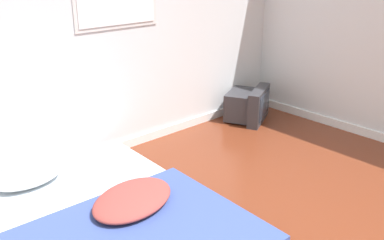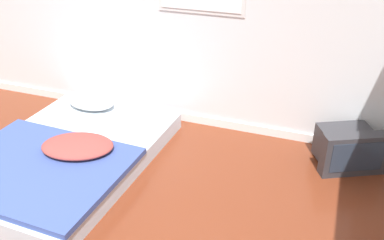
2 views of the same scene
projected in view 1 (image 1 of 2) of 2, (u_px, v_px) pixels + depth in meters
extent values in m
cube|color=silver|center=(30.00, 22.00, 3.30)|extent=(8.04, 0.06, 2.60)
cube|color=white|center=(52.00, 169.00, 3.72)|extent=(8.04, 0.02, 0.09)
cube|color=silver|center=(108.00, 227.00, 2.87)|extent=(1.47, 2.04, 0.16)
ellipsoid|color=white|center=(27.00, 176.00, 3.23)|extent=(0.53, 0.36, 0.14)
ellipsoid|color=#993D38|center=(133.00, 199.00, 2.88)|extent=(0.72, 0.58, 0.11)
cube|color=#333338|center=(241.00, 104.00, 4.92)|extent=(0.54, 0.46, 0.31)
cube|color=#333338|center=(259.00, 105.00, 4.85)|extent=(0.56, 0.36, 0.38)
cube|color=#283342|center=(264.00, 105.00, 4.82)|extent=(0.42, 0.21, 0.28)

